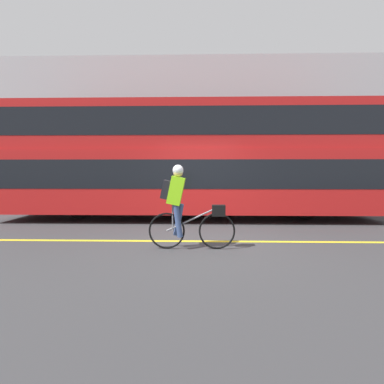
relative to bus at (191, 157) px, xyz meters
name	(u,v)px	position (x,y,z in m)	size (l,w,h in m)	color
ground_plane	(199,242)	(0.26, -3.27, -2.00)	(80.00, 80.00, 0.00)	#38383A
road_center_line	(199,241)	(0.26, -3.16, -1.99)	(50.00, 0.14, 0.01)	yellow
sidewalk_curb	(199,208)	(0.26, 2.38, -1.94)	(60.00, 1.74, 0.11)	#A8A399
building_facade	(200,132)	(0.26, 3.40, 1.20)	(60.00, 0.30, 6.40)	#9E9EA3
bus	(191,157)	(0.00, 0.00, 0.00)	(11.75, 2.45, 3.60)	black
cyclist_on_bike	(183,204)	(-0.06, -3.80, -1.10)	(1.72, 0.32, 1.67)	black
trash_bin	(285,195)	(3.67, 2.30, -1.40)	(0.55, 0.55, 0.97)	#515156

